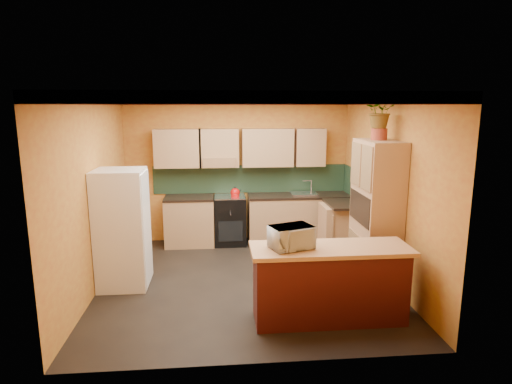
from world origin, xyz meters
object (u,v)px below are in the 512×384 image
pantry (376,214)px  breakfast_bar (329,286)px  microwave (291,237)px  fridge (122,229)px  stove (230,220)px  base_cabinets_back (263,220)px

pantry → breakfast_bar: bearing=-132.7°
breakfast_bar → microwave: bearing=180.0°
fridge → breakfast_bar: bearing=-25.3°
stove → breakfast_bar: size_ratio=0.51×
stove → microwave: size_ratio=1.89×
base_cabinets_back → fridge: 2.88m
microwave → fridge: bearing=130.8°
stove → breakfast_bar: (1.10, -3.07, -0.02)m
fridge → microwave: 2.56m
breakfast_bar → microwave: 0.78m
microwave → breakfast_bar: bearing=-19.4°
base_cabinets_back → microwave: (0.00, -3.07, 0.62)m
fridge → microwave: (2.21, -1.27, 0.21)m
stove → breakfast_bar: bearing=-70.2°
pantry → breakfast_bar: size_ratio=1.17×
stove → microwave: bearing=-78.4°
base_cabinets_back → pantry: pantry is taller
breakfast_bar → pantry: bearing=47.3°
pantry → microwave: size_ratio=4.35×
stove → fridge: (-1.58, -1.80, 0.39)m
base_cabinets_back → stove: 0.63m
pantry → breakfast_bar: 1.48m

